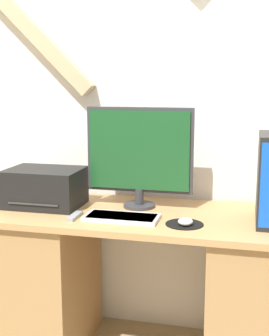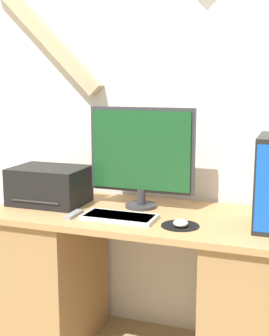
# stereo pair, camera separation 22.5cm
# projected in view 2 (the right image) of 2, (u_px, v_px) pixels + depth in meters

# --- Properties ---
(wall_back) EXTENTS (6.40, 0.13, 2.70)m
(wall_back) POSITION_uv_depth(u_px,v_px,m) (166.00, 91.00, 2.51)
(wall_back) COLOR white
(wall_back) RESTS_ON ground_plane
(desk) EXTENTS (1.52, 0.64, 0.77)m
(desk) POSITION_uv_depth(u_px,v_px,m) (145.00, 285.00, 2.34)
(desk) COLOR tan
(desk) RESTS_ON ground_plane
(monitor) EXTENTS (0.54, 0.16, 0.51)m
(monitor) POSITION_uv_depth(u_px,v_px,m) (141.00, 153.00, 2.34)
(monitor) COLOR #333338
(monitor) RESTS_ON desk
(keyboard) EXTENTS (0.35, 0.16, 0.02)m
(keyboard) POSITION_uv_depth(u_px,v_px,m) (119.00, 217.00, 2.18)
(keyboard) COLOR silver
(keyboard) RESTS_ON desk
(mousepad) EXTENTS (0.17, 0.17, 0.00)m
(mousepad) POSITION_uv_depth(u_px,v_px,m) (180.00, 226.00, 2.07)
(mousepad) COLOR black
(mousepad) RESTS_ON desk
(mouse) EXTENTS (0.07, 0.08, 0.03)m
(mouse) POSITION_uv_depth(u_px,v_px,m) (181.00, 223.00, 2.05)
(mouse) COLOR silver
(mouse) RESTS_ON mousepad
(printer) EXTENTS (0.38, 0.28, 0.19)m
(printer) POSITION_uv_depth(u_px,v_px,m) (49.00, 186.00, 2.44)
(printer) COLOR black
(printer) RESTS_ON desk
(remote_control) EXTENTS (0.04, 0.14, 0.02)m
(remote_control) POSITION_uv_depth(u_px,v_px,m) (74.00, 214.00, 2.23)
(remote_control) COLOR gray
(remote_control) RESTS_ON desk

